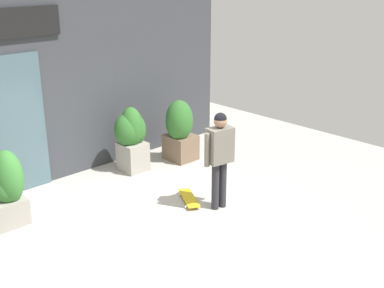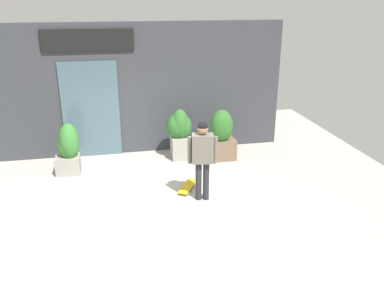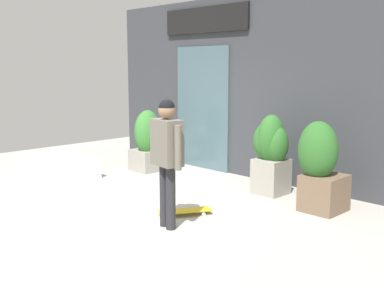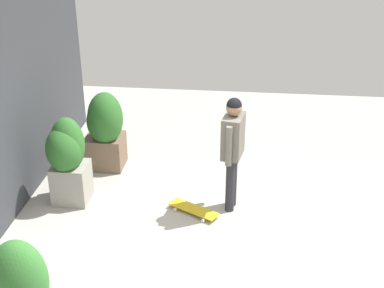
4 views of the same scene
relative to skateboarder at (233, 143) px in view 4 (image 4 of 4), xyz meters
The scene contains 5 objects.
ground_plane 1.52m from the skateboarder, 159.93° to the left, with size 12.00×12.00×0.00m, color #B2ADA3.
skateboarder is the anchor object (origin of this frame).
skateboard 1.15m from the skateboarder, 112.30° to the left, with size 0.57×0.79×0.08m.
planter_box_left 2.38m from the skateboarder, 64.46° to the left, with size 0.67×0.66×1.36m.
planter_box_right 2.41m from the skateboarder, 91.42° to the left, with size 0.66×0.55×1.35m.
Camera 4 is at (-5.74, -0.54, 4.29)m, focal length 49.94 mm.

